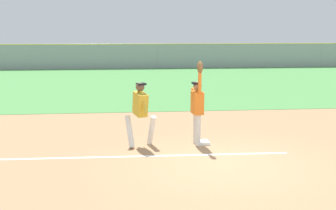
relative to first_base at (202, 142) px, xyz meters
The scene contains 12 objects.
ground_plane 1.71m from the first_base, 81.12° to the right, with size 72.35×72.35×0.00m, color #A37A54.
outfield_grass 13.12m from the first_base, 88.85° to the left, with size 54.55×17.33×0.01m, color #4C8C47.
chalk_foul_line 4.10m from the first_base, 167.32° to the right, with size 12.00×0.10×0.01m, color white.
first_base is the anchor object (origin of this frame).
fielder 1.09m from the first_base, behind, with size 0.30×0.90×2.28m.
runner 1.92m from the first_base, behind, with size 0.88×0.81×1.72m.
baseball 1.61m from the first_base, 128.93° to the left, with size 0.07×0.07×0.07m, color white.
outfield_fence 21.80m from the first_base, 89.31° to the left, with size 54.63×0.08×1.97m.
parked_car_tan 26.56m from the first_base, 110.22° to the left, with size 4.51×2.34×1.25m.
parked_car_red 24.70m from the first_base, 97.80° to the left, with size 4.47×2.26×1.25m.
parked_car_black 24.36m from the first_base, 84.58° to the left, with size 4.53×2.38×1.25m.
parked_car_silver 25.46m from the first_base, 71.84° to the left, with size 4.45×2.22×1.25m.
Camera 1 is at (-2.20, -8.83, 3.08)m, focal length 43.25 mm.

